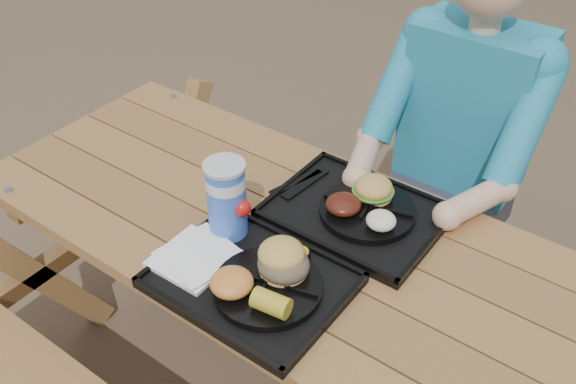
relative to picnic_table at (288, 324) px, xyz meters
The scene contains 17 objects.
picnic_table is the anchor object (origin of this frame).
tray_near 0.44m from the picnic_table, 77.97° to the right, with size 0.45×0.35×0.02m, color black.
tray_far 0.43m from the picnic_table, 53.07° to the left, with size 0.45×0.35×0.02m, color black.
plate_near 0.47m from the picnic_table, 65.21° to the right, with size 0.26×0.26×0.02m, color black.
plate_far 0.46m from the picnic_table, 48.36° to the left, with size 0.26×0.26×0.02m, color black.
napkin_stack 0.49m from the picnic_table, 113.92° to the right, with size 0.18×0.18×0.02m, color white.
soda_cup 0.52m from the picnic_table, 135.15° to the right, with size 0.10×0.10×0.20m, color blue.
condiment_bbq 0.43m from the picnic_table, 60.56° to the right, with size 0.05×0.05×0.03m, color #330508.
condiment_mustard 0.43m from the picnic_table, 41.77° to the right, with size 0.05×0.05×0.03m, color yellow.
sandwich 0.51m from the picnic_table, 56.89° to the right, with size 0.12×0.12×0.12m, color gold, non-canonical shape.
mac_cheese 0.52m from the picnic_table, 80.67° to the right, with size 0.10×0.10×0.05m, color orange.
corn_cob 0.54m from the picnic_table, 60.48° to the right, with size 0.09×0.09×0.05m, color gold, non-canonical shape.
cutlery_far 0.44m from the picnic_table, 110.71° to the left, with size 0.03×0.18×0.01m, color black.
burger 0.53m from the picnic_table, 58.29° to the left, with size 0.11×0.11×0.10m, color gold, non-canonical shape.
baked_beans 0.46m from the picnic_table, 49.61° to the left, with size 0.10×0.10×0.04m, color #4C1A0F.
potato_salad 0.50m from the picnic_table, 28.75° to the left, with size 0.08×0.08×0.04m, color white.
diner 0.75m from the picnic_table, 73.95° to the left, with size 0.48×0.84×1.28m, color teal, non-canonical shape.
Camera 1 is at (0.76, -1.03, 1.88)m, focal length 40.00 mm.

